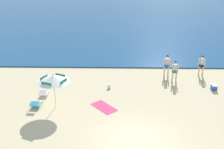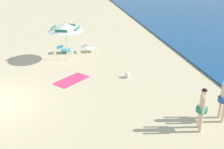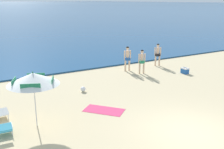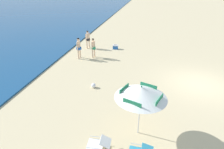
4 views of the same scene
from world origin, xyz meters
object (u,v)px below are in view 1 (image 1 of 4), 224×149
Objects in this scene: cooler_box at (214,87)px; beach_ball at (109,86)px; lounge_chair_beside_umbrella at (36,104)px; person_standing_near_shore at (167,64)px; beach_umbrella_striped_main at (53,78)px; beach_towel at (104,107)px; lounge_chair_under_umbrella at (44,93)px; person_wading_in at (202,64)px; person_standing_beside at (175,70)px.

cooler_box is 1.76× the size of beach_ball.
person_standing_near_shore is at bearing 31.23° from lounge_chair_beside_umbrella.
cooler_box is at bearing 14.40° from beach_umbrella_striped_main.
person_standing_near_shore reaches higher than cooler_box.
person_standing_near_shore is (7.86, 5.36, -0.96)m from beach_umbrella_striped_main.
lounge_chair_under_umbrella is at bearing 161.80° from beach_towel.
cooler_box is at bearing -0.47° from beach_ball.
person_standing_near_shore is at bearing 34.30° from beach_umbrella_striped_main.
cooler_box is (3.03, -2.57, -0.81)m from person_standing_near_shore.
person_wading_in is at bearing 19.51° from beach_ball.
beach_umbrella_striped_main reaches higher than lounge_chair_beside_umbrella.
person_wading_in reaches higher than person_standing_beside.
cooler_box is (0.21, -2.67, -0.79)m from person_wading_in.
beach_umbrella_striped_main is at bearing -51.02° from lounge_chair_under_umbrella.
cooler_box is 0.28× the size of beach_towel.
person_wading_in is at bearing 27.13° from beach_umbrella_striped_main.
beach_umbrella_striped_main reaches higher than person_standing_beside.
beach_ball is (-4.99, -1.39, -0.81)m from person_standing_beside.
person_standing_near_shore is 2.82m from person_wading_in.
beach_umbrella_striped_main is 9.38m from person_standing_beside.
lounge_chair_beside_umbrella is 0.49× the size of beach_towel.
beach_towel is at bearing -18.20° from lounge_chair_under_umbrella.
person_wading_in is at bearing 19.04° from lounge_chair_under_umbrella.
person_standing_beside is (0.44, -1.11, -0.06)m from person_standing_near_shore.
person_standing_near_shore is 6.18× the size of beach_ball.
lounge_chair_under_umbrella reaches higher than lounge_chair_beside_umbrella.
cooler_box is (10.89, 2.80, -1.78)m from beach_umbrella_striped_main.
beach_umbrella_striped_main is 12.04m from person_wading_in.
person_standing_near_shore is (9.10, 5.52, 0.73)m from lounge_chair_beside_umbrella.
person_standing_near_shore reaches higher than beach_towel.
beach_ball is at bearing 179.53° from cooler_box.
beach_ball is (-7.37, -2.61, -0.85)m from person_wading_in.
beach_umbrella_striped_main reaches higher than lounge_chair_under_umbrella.
lounge_chair_beside_umbrella is 0.51× the size of person_standing_near_shore.
cooler_box is at bearing 13.67° from lounge_chair_beside_umbrella.
cooler_box is (12.12, 2.95, -0.08)m from lounge_chair_beside_umbrella.
beach_towel is (4.30, 0.17, -0.27)m from lounge_chair_beside_umbrella.
beach_umbrella_striped_main is 2.48m from lounge_chair_under_umbrella.
person_wading_in is 9.42m from beach_towel.
cooler_box is at bearing 6.65° from lounge_chair_under_umbrella.
person_standing_beside is at bearing 38.94° from beach_towel.
lounge_chair_under_umbrella is at bearing -161.74° from beach_ball.
beach_towel is (4.19, -1.38, -0.27)m from lounge_chair_under_umbrella.
person_standing_beside is 6.80m from beach_towel.
lounge_chair_under_umbrella is (-1.13, 1.40, -1.70)m from beach_umbrella_striped_main.
person_standing_near_shore reaches higher than beach_ball.
lounge_chair_under_umbrella is 0.55× the size of person_standing_beside.
person_standing_near_shore reaches higher than person_standing_beside.
lounge_chair_beside_umbrella is at bearing -93.91° from lounge_chair_under_umbrella.
beach_towel is (-4.80, -5.34, -1.01)m from person_standing_near_shore.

